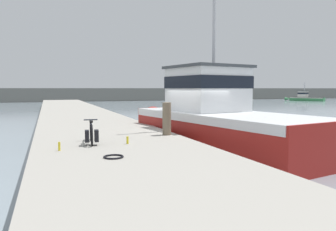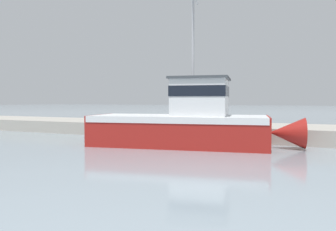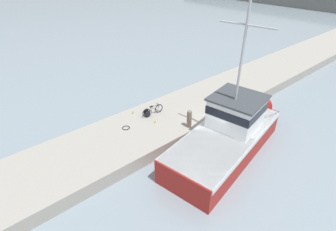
{
  "view_description": "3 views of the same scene",
  "coord_description": "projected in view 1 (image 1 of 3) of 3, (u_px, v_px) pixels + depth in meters",
  "views": [
    {
      "loc": [
        -5.68,
        -12.43,
        2.57
      ],
      "look_at": [
        -0.86,
        0.56,
        1.43
      ],
      "focal_mm": 35.0,
      "sensor_mm": 36.0,
      "label": 1
    },
    {
      "loc": [
        17.0,
        5.91,
        2.35
      ],
      "look_at": [
        0.02,
        -1.85,
        1.52
      ],
      "focal_mm": 35.0,
      "sensor_mm": 36.0,
      "label": 2
    },
    {
      "loc": [
        8.63,
        -11.75,
        10.71
      ],
      "look_at": [
        -2.53,
        -2.12,
        1.68
      ],
      "focal_mm": 28.0,
      "sensor_mm": 36.0,
      "label": 3
    }
  ],
  "objects": [
    {
      "name": "ground_plane",
      "position": [
        192.0,
        150.0,
        13.79
      ],
      "size": [
        320.0,
        320.0,
        0.0
      ],
      "primitive_type": "plane",
      "color": "#84939E"
    },
    {
      "name": "dock_pier",
      "position": [
        105.0,
        145.0,
        12.5
      ],
      "size": [
        5.06,
        80.0,
        0.86
      ],
      "primitive_type": "cube",
      "color": "#A39E93",
      "rests_on": "ground_plane"
    },
    {
      "name": "far_shoreline",
      "position": [
        207.0,
        94.0,
        77.41
      ],
      "size": [
        180.0,
        5.0,
        2.66
      ],
      "primitive_type": "cube",
      "color": "slate",
      "rests_on": "ground_plane"
    },
    {
      "name": "fishing_boat_main",
      "position": [
        216.0,
        119.0,
        13.85
      ],
      "size": [
        5.06,
        11.04,
        9.16
      ],
      "rotation": [
        0.0,
        0.0,
        0.18
      ],
      "color": "maroon",
      "rests_on": "ground_plane"
    },
    {
      "name": "boat_green_anchored",
      "position": [
        195.0,
        100.0,
        53.33
      ],
      "size": [
        7.05,
        5.07,
        3.4
      ],
      "rotation": [
        0.0,
        0.0,
        2.13
      ],
      "color": "teal",
      "rests_on": "ground_plane"
    },
    {
      "name": "boat_white_moored",
      "position": [
        305.0,
        97.0,
        68.59
      ],
      "size": [
        4.97,
        7.54,
        3.92
      ],
      "rotation": [
        0.0,
        0.0,
        0.52
      ],
      "color": "#337F47",
      "rests_on": "ground_plane"
    },
    {
      "name": "bicycle_touring",
      "position": [
        91.0,
        133.0,
        10.18
      ],
      "size": [
        0.53,
        1.71,
        0.71
      ],
      "rotation": [
        0.0,
        0.0,
        -0.1
      ],
      "color": "black",
      "rests_on": "dock_pier"
    },
    {
      "name": "mooring_post",
      "position": [
        167.0,
        119.0,
        12.09
      ],
      "size": [
        0.32,
        0.32,
        1.21
      ],
      "primitive_type": "cylinder",
      "color": "#756651",
      "rests_on": "dock_pier"
    },
    {
      "name": "hose_coil",
      "position": [
        114.0,
        157.0,
        8.14
      ],
      "size": [
        0.51,
        0.51,
        0.05
      ],
      "primitive_type": "torus",
      "color": "black",
      "rests_on": "dock_pier"
    },
    {
      "name": "water_bottle_by_bike",
      "position": [
        59.0,
        146.0,
        9.04
      ],
      "size": [
        0.06,
        0.06,
        0.24
      ],
      "primitive_type": "cylinder",
      "color": "yellow",
      "rests_on": "dock_pier"
    },
    {
      "name": "water_bottle_on_curb",
      "position": [
        128.0,
        140.0,
        10.15
      ],
      "size": [
        0.07,
        0.07,
        0.23
      ],
      "primitive_type": "cylinder",
      "color": "yellow",
      "rests_on": "dock_pier"
    }
  ]
}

